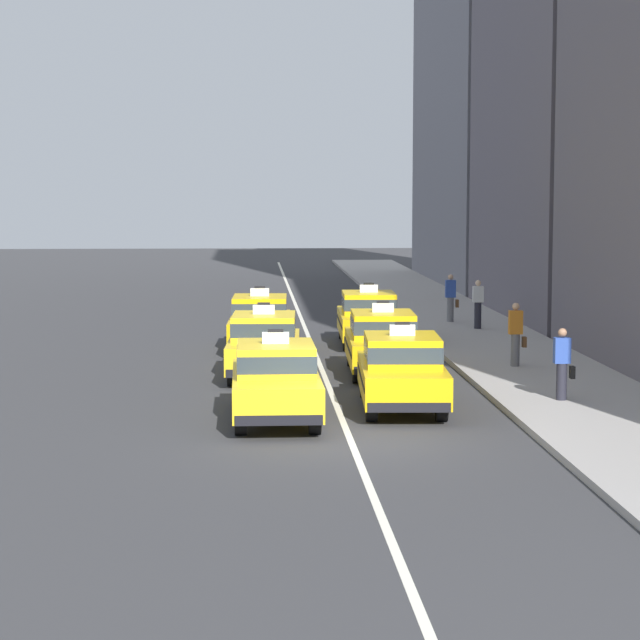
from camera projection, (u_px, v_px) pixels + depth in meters
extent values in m
plane|color=#353538|center=(351.00, 441.00, 24.40)|extent=(160.00, 160.00, 0.00)
cube|color=silver|center=(305.00, 328.00, 44.26)|extent=(0.14, 80.00, 0.01)
cube|color=#9E9993|center=(490.00, 342.00, 39.60)|extent=(4.00, 90.00, 0.15)
cube|color=slate|center=(496.00, 23.00, 63.58)|extent=(6.00, 18.43, 26.46)
cylinder|color=black|center=(241.00, 394.00, 28.02)|extent=(0.24, 0.64, 0.64)
cylinder|color=black|center=(307.00, 394.00, 28.11)|extent=(0.24, 0.64, 0.64)
cylinder|color=black|center=(241.00, 419.00, 24.98)|extent=(0.24, 0.64, 0.64)
cylinder|color=black|center=(315.00, 418.00, 25.07)|extent=(0.24, 0.64, 0.64)
cube|color=yellow|center=(276.00, 389.00, 26.51)|extent=(1.83, 4.51, 0.70)
cube|color=black|center=(276.00, 387.00, 26.50)|extent=(1.85, 4.15, 0.10)
cube|color=yellow|center=(276.00, 359.00, 26.29)|extent=(1.61, 2.11, 0.64)
cube|color=#2D3842|center=(276.00, 359.00, 26.29)|extent=(1.63, 2.13, 0.35)
cube|color=white|center=(276.00, 338.00, 26.24)|extent=(0.56, 0.12, 0.24)
cube|color=black|center=(276.00, 331.00, 26.23)|extent=(0.32, 0.11, 0.06)
cube|color=black|center=(273.00, 385.00, 28.73)|extent=(1.71, 0.15, 0.20)
cube|color=black|center=(279.00, 420.00, 24.34)|extent=(1.71, 0.15, 0.20)
cylinder|color=black|center=(239.00, 357.00, 34.23)|extent=(0.27, 0.65, 0.64)
cylinder|color=black|center=(293.00, 357.00, 34.24)|extent=(0.27, 0.65, 0.64)
cylinder|color=black|center=(232.00, 373.00, 31.18)|extent=(0.27, 0.65, 0.64)
cylinder|color=black|center=(292.00, 373.00, 31.20)|extent=(0.27, 0.65, 0.64)
cube|color=yellow|center=(264.00, 351.00, 32.68)|extent=(2.00, 4.58, 0.70)
cube|color=black|center=(264.00, 350.00, 32.67)|extent=(2.01, 4.22, 0.10)
cube|color=yellow|center=(264.00, 326.00, 32.46)|extent=(1.69, 2.17, 0.64)
cube|color=#2D3842|center=(264.00, 326.00, 32.46)|extent=(1.72, 2.19, 0.35)
cube|color=white|center=(264.00, 310.00, 32.41)|extent=(0.56, 0.15, 0.24)
cube|color=black|center=(264.00, 304.00, 32.40)|extent=(0.32, 0.12, 0.06)
cube|color=black|center=(267.00, 350.00, 34.90)|extent=(1.71, 0.22, 0.20)
cube|color=black|center=(261.00, 373.00, 30.50)|extent=(1.71, 0.22, 0.20)
cylinder|color=black|center=(238.00, 334.00, 39.67)|extent=(0.26, 0.65, 0.64)
cylinder|color=black|center=(285.00, 334.00, 39.70)|extent=(0.26, 0.65, 0.64)
cylinder|color=black|center=(233.00, 346.00, 36.63)|extent=(0.26, 0.65, 0.64)
cylinder|color=black|center=(284.00, 346.00, 36.66)|extent=(0.26, 0.65, 0.64)
cube|color=yellow|center=(260.00, 328.00, 38.13)|extent=(1.96, 4.56, 0.70)
cube|color=black|center=(260.00, 327.00, 38.12)|extent=(1.97, 4.20, 0.10)
cube|color=yellow|center=(260.00, 307.00, 37.91)|extent=(1.67, 2.16, 0.64)
cube|color=#2D3842|center=(260.00, 307.00, 37.91)|extent=(1.69, 2.18, 0.35)
cube|color=white|center=(260.00, 292.00, 37.86)|extent=(0.56, 0.14, 0.24)
cube|color=black|center=(260.00, 287.00, 37.85)|extent=(0.32, 0.12, 0.06)
cube|color=black|center=(262.00, 328.00, 40.35)|extent=(1.71, 0.20, 0.20)
cube|color=black|center=(258.00, 345.00, 35.95)|extent=(1.71, 0.20, 0.20)
cylinder|color=black|center=(365.00, 384.00, 29.50)|extent=(0.27, 0.65, 0.64)
cylinder|color=black|center=(428.00, 384.00, 29.50)|extent=(0.27, 0.65, 0.64)
cylinder|color=black|center=(371.00, 406.00, 26.45)|extent=(0.27, 0.65, 0.64)
cylinder|color=black|center=(442.00, 406.00, 26.46)|extent=(0.27, 0.65, 0.64)
cube|color=yellow|center=(402.00, 379.00, 27.94)|extent=(2.03, 4.59, 0.70)
cube|color=black|center=(402.00, 377.00, 27.94)|extent=(2.03, 4.23, 0.10)
cube|color=yellow|center=(402.00, 350.00, 27.72)|extent=(1.70, 2.18, 0.64)
cube|color=#2D3842|center=(402.00, 350.00, 27.72)|extent=(1.73, 2.20, 0.35)
cube|color=white|center=(402.00, 330.00, 27.68)|extent=(0.57, 0.15, 0.24)
cube|color=black|center=(402.00, 323.00, 27.66)|extent=(0.33, 0.13, 0.06)
cube|color=black|center=(395.00, 375.00, 30.17)|extent=(1.71, 0.23, 0.20)
cube|color=black|center=(409.00, 407.00, 25.77)|extent=(1.71, 0.23, 0.20)
cylinder|color=black|center=(352.00, 355.00, 34.73)|extent=(0.26, 0.65, 0.64)
cylinder|color=black|center=(405.00, 354.00, 34.76)|extent=(0.26, 0.65, 0.64)
cylinder|color=black|center=(357.00, 370.00, 31.68)|extent=(0.26, 0.65, 0.64)
cylinder|color=black|center=(416.00, 370.00, 31.72)|extent=(0.26, 0.65, 0.64)
cube|color=yellow|center=(382.00, 349.00, 33.18)|extent=(1.96, 4.56, 0.70)
cube|color=black|center=(382.00, 347.00, 33.18)|extent=(1.96, 4.20, 0.10)
cube|color=yellow|center=(383.00, 324.00, 32.97)|extent=(1.67, 2.15, 0.64)
cube|color=#2D3842|center=(383.00, 324.00, 32.97)|extent=(1.69, 2.18, 0.35)
cube|color=white|center=(383.00, 308.00, 32.92)|extent=(0.56, 0.14, 0.24)
cube|color=black|center=(383.00, 302.00, 32.90)|extent=(0.32, 0.12, 0.06)
cube|color=black|center=(377.00, 348.00, 35.41)|extent=(1.71, 0.20, 0.20)
cube|color=black|center=(389.00, 370.00, 31.01)|extent=(1.71, 0.20, 0.20)
cylinder|color=black|center=(343.00, 329.00, 41.06)|extent=(0.26, 0.65, 0.64)
cylinder|color=black|center=(388.00, 329.00, 41.09)|extent=(0.26, 0.65, 0.64)
cylinder|color=black|center=(347.00, 340.00, 38.01)|extent=(0.26, 0.65, 0.64)
cylinder|color=black|center=(396.00, 340.00, 38.05)|extent=(0.26, 0.65, 0.64)
cube|color=yellow|center=(368.00, 323.00, 39.52)|extent=(1.95, 4.56, 0.70)
cube|color=black|center=(368.00, 322.00, 39.51)|extent=(1.95, 4.20, 0.10)
cube|color=yellow|center=(369.00, 303.00, 39.30)|extent=(1.67, 2.15, 0.64)
cube|color=#2D3842|center=(369.00, 303.00, 39.30)|extent=(1.69, 2.17, 0.35)
cube|color=white|center=(369.00, 289.00, 39.25)|extent=(0.56, 0.14, 0.24)
cube|color=black|center=(369.00, 284.00, 39.24)|extent=(0.32, 0.12, 0.06)
cube|color=black|center=(364.00, 324.00, 41.74)|extent=(1.71, 0.20, 0.20)
cube|color=black|center=(373.00, 340.00, 37.35)|extent=(1.71, 0.20, 0.20)
cylinder|color=#23232D|center=(478.00, 315.00, 42.71)|extent=(0.24, 0.24, 0.90)
cube|color=silver|center=(478.00, 294.00, 42.63)|extent=(0.36, 0.22, 0.54)
sphere|color=beige|center=(478.00, 283.00, 42.59)|extent=(0.20, 0.20, 0.20)
cylinder|color=#23232D|center=(561.00, 382.00, 28.25)|extent=(0.24, 0.24, 0.83)
cube|color=#2D4CA5|center=(562.00, 350.00, 28.18)|extent=(0.36, 0.22, 0.58)
sphere|color=#9E7051|center=(562.00, 333.00, 28.13)|extent=(0.20, 0.20, 0.20)
cube|color=black|center=(572.00, 372.00, 28.24)|extent=(0.10, 0.20, 0.28)
cylinder|color=slate|center=(515.00, 350.00, 33.66)|extent=(0.24, 0.24, 0.86)
cube|color=orange|center=(516.00, 322.00, 33.58)|extent=(0.36, 0.22, 0.63)
sphere|color=tan|center=(516.00, 306.00, 33.54)|extent=(0.20, 0.20, 0.20)
cube|color=brown|center=(524.00, 342.00, 33.65)|extent=(0.10, 0.20, 0.28)
cylinder|color=slate|center=(450.00, 310.00, 44.93)|extent=(0.24, 0.24, 0.87)
cube|color=#2D4CA5|center=(451.00, 289.00, 44.85)|extent=(0.36, 0.22, 0.62)
sphere|color=tan|center=(451.00, 277.00, 44.81)|extent=(0.20, 0.20, 0.20)
cube|color=brown|center=(457.00, 303.00, 44.92)|extent=(0.10, 0.20, 0.28)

